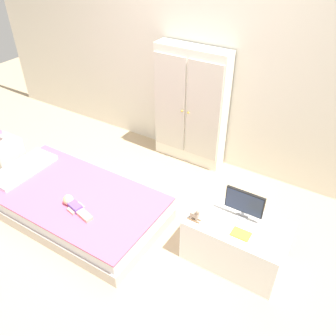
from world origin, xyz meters
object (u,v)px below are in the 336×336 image
object	(u,v)px
bed	(74,204)
doll	(73,204)
tv_monitor	(244,203)
nightstand	(5,157)
rocking_horse_toy	(196,215)
book_yellow	(241,234)
tv_stand	(236,241)
wardrobe	(190,107)

from	to	relation	value
bed	doll	distance (m)	0.28
bed	tv_monitor	world-z (taller)	tv_monitor
nightstand	rocking_horse_toy	world-z (taller)	rocking_horse_toy
tv_monitor	book_yellow	xyz separation A→B (m)	(0.07, -0.19, -0.15)
tv_stand	book_yellow	xyz separation A→B (m)	(0.06, -0.11, 0.23)
bed	nightstand	size ratio (longest dim) A/B	4.19
bed	wardrobe	distance (m)	1.67
bed	doll	bearing A→B (deg)	-42.33
wardrobe	tv_stand	world-z (taller)	wardrobe
book_yellow	tv_monitor	bearing A→B (deg)	109.58
book_yellow	bed	bearing A→B (deg)	-172.79
tv_monitor	book_yellow	distance (m)	0.25
tv_monitor	nightstand	bearing A→B (deg)	-173.90
doll	nightstand	xyz separation A→B (m)	(-1.33, 0.25, -0.10)
doll	nightstand	size ratio (longest dim) A/B	0.90
tv_monitor	book_yellow	size ratio (longest dim) A/B	2.18
book_yellow	rocking_horse_toy	bearing A→B (deg)	-172.52
tv_stand	rocking_horse_toy	bearing A→B (deg)	-153.36
wardrobe	tv_monitor	bearing A→B (deg)	-44.69
wardrobe	tv_monitor	world-z (taller)	wardrobe
doll	wardrobe	bearing A→B (deg)	78.63
wardrobe	doll	bearing A→B (deg)	-101.37
doll	rocking_horse_toy	xyz separation A→B (m)	(1.12, 0.30, 0.19)
wardrobe	tv_stand	distance (m)	1.69
nightstand	book_yellow	distance (m)	2.85
tv_monitor	rocking_horse_toy	xyz separation A→B (m)	(-0.31, -0.25, -0.09)
doll	tv_monitor	size ratio (longest dim) A/B	1.19
bed	book_yellow	world-z (taller)	book_yellow
tv_stand	book_yellow	distance (m)	0.26
bed	wardrobe	bearing A→B (deg)	72.05
wardrobe	nightstand	bearing A→B (deg)	-140.06
nightstand	book_yellow	xyz separation A→B (m)	(2.84, 0.10, 0.23)
nightstand	rocking_horse_toy	size ratio (longest dim) A/B	3.35
bed	tv_stand	world-z (taller)	tv_stand
doll	nightstand	world-z (taller)	nightstand
bed	rocking_horse_toy	bearing A→B (deg)	7.13
bed	doll	xyz separation A→B (m)	(0.16, -0.14, 0.18)
nightstand	tv_monitor	xyz separation A→B (m)	(2.77, 0.30, 0.38)
bed	nightstand	world-z (taller)	nightstand
tv_stand	rocking_horse_toy	distance (m)	0.46
tv_monitor	doll	bearing A→B (deg)	-159.16
doll	rocking_horse_toy	bearing A→B (deg)	15.06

